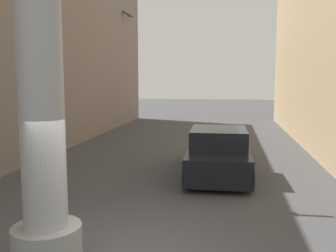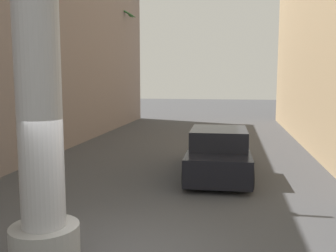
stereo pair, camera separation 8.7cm
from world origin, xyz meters
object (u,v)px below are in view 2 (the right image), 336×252
palm_tree_mid_left (52,41)px  pedestrian_far_left (96,118)px  traffic_light_mast (15,33)px  car_lead (219,153)px  palm_tree_far_left (112,50)px

palm_tree_mid_left → pedestrian_far_left: bearing=85.0°
traffic_light_mast → car_lead: traffic_light_mast is taller
palm_tree_mid_left → pedestrian_far_left: (0.36, 4.14, -3.76)m
palm_tree_far_left → pedestrian_far_left: (0.74, -5.29, -4.08)m
traffic_light_mast → palm_tree_far_left: palm_tree_far_left is taller
traffic_light_mast → car_lead: (6.13, 1.70, -3.82)m
palm_tree_mid_left → pedestrian_far_left: size_ratio=4.81×
car_lead → palm_tree_far_left: 15.55m
traffic_light_mast → palm_tree_far_left: (-1.68, 14.40, 0.58)m
palm_tree_far_left → pedestrian_far_left: bearing=-82.1°
traffic_light_mast → car_lead: bearing=15.5°
palm_tree_mid_left → palm_tree_far_left: palm_tree_mid_left is taller
pedestrian_far_left → palm_tree_far_left: bearing=97.9°
palm_tree_far_left → traffic_light_mast: bearing=-83.4°
palm_tree_mid_left → car_lead: bearing=-23.8°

